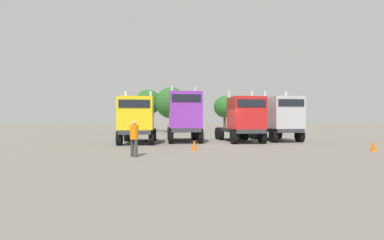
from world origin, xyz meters
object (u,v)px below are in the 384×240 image
at_px(semi_truck_silver, 280,118).
at_px(semi_truck_yellow, 137,119).
at_px(visitor_in_hivis, 134,136).
at_px(traffic_cone_far, 374,146).
at_px(semi_truck_red, 243,119).
at_px(semi_truck_purple, 185,117).
at_px(traffic_cone_mid, 194,145).

bearing_deg(semi_truck_silver, semi_truck_yellow, -87.30).
xyz_separation_m(visitor_in_hivis, traffic_cone_far, (13.30, -0.21, -0.72)).
height_order(semi_truck_silver, visitor_in_hivis, semi_truck_silver).
bearing_deg(semi_truck_red, semi_truck_silver, 102.31).
height_order(semi_truck_purple, semi_truck_red, semi_truck_purple).
bearing_deg(traffic_cone_far, visitor_in_hivis, 179.08).
bearing_deg(semi_truck_purple, semi_truck_red, 82.91).
bearing_deg(semi_truck_yellow, traffic_cone_far, 66.03).
bearing_deg(semi_truck_purple, traffic_cone_far, 55.41).
height_order(semi_truck_yellow, traffic_cone_mid, semi_truck_yellow).
bearing_deg(semi_truck_purple, visitor_in_hivis, -21.12).
xyz_separation_m(semi_truck_yellow, visitor_in_hivis, (-0.10, -7.17, -0.78)).
relative_size(semi_truck_yellow, semi_truck_purple, 1.02).
bearing_deg(semi_truck_silver, semi_truck_red, -78.44).
height_order(visitor_in_hivis, traffic_cone_mid, visitor_in_hivis).
bearing_deg(semi_truck_silver, visitor_in_hivis, -55.82).
bearing_deg(traffic_cone_mid, visitor_in_hivis, -147.22).
height_order(semi_truck_yellow, semi_truck_purple, semi_truck_purple).
distance_m(semi_truck_silver, traffic_cone_far, 7.84).
distance_m(traffic_cone_mid, traffic_cone_far, 10.19).
relative_size(semi_truck_yellow, semi_truck_silver, 1.02).
relative_size(semi_truck_purple, visitor_in_hivis, 3.48).
bearing_deg(semi_truck_silver, traffic_cone_far, 14.64).
distance_m(semi_truck_red, semi_truck_silver, 3.48).
relative_size(visitor_in_hivis, traffic_cone_mid, 2.91).
xyz_separation_m(semi_truck_yellow, semi_truck_purple, (3.63, 0.49, 0.22)).
bearing_deg(visitor_in_hivis, semi_truck_silver, 169.57).
distance_m(semi_truck_purple, visitor_in_hivis, 8.58).
xyz_separation_m(semi_truck_silver, traffic_cone_mid, (-8.24, -5.09, -1.59)).
distance_m(semi_truck_silver, visitor_in_hivis, 13.75).
bearing_deg(semi_truck_red, semi_truck_yellow, -90.33).
relative_size(visitor_in_hivis, traffic_cone_far, 2.91).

